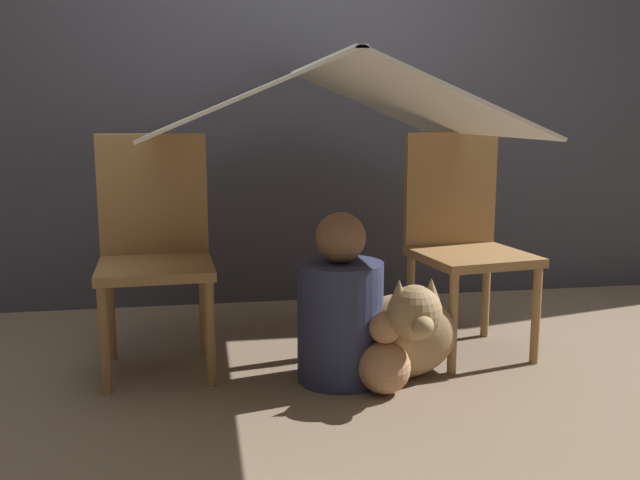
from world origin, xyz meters
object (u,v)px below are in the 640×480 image
(chair_right, at_px, (463,235))
(dog, at_px, (404,330))
(chair_left, at_px, (155,244))
(person_front, at_px, (340,312))

(chair_right, distance_m, dog, 0.58)
(chair_right, bearing_deg, dog, -144.34)
(chair_left, relative_size, chair_right, 1.00)
(chair_right, height_order, person_front, chair_right)
(chair_right, relative_size, person_front, 1.43)
(chair_right, xyz_separation_m, person_front, (-0.59, -0.28, -0.23))
(dog, bearing_deg, chair_right, 44.56)
(person_front, bearing_deg, dog, -15.56)
(person_front, xyz_separation_m, dog, (0.23, -0.06, -0.07))
(chair_right, distance_m, person_front, 0.69)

